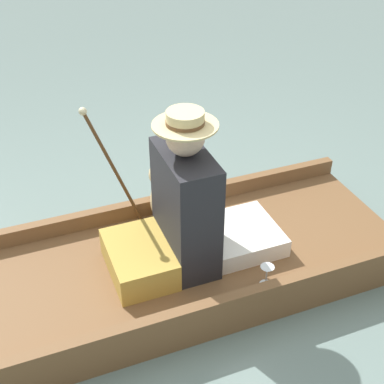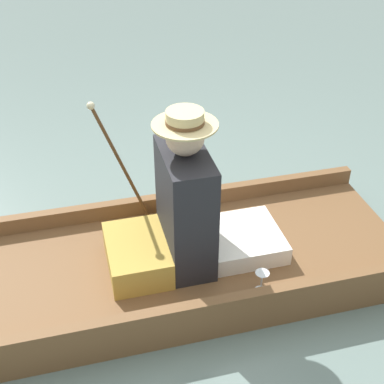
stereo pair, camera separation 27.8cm
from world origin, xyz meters
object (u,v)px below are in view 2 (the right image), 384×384
(walking_cane, at_px, (116,155))
(wine_glass, at_px, (262,277))
(seated_person, at_px, (197,207))
(teddy_bear, at_px, (170,191))

(walking_cane, bearing_deg, wine_glass, 38.57)
(seated_person, bearing_deg, teddy_bear, -168.92)
(wine_glass, distance_m, walking_cane, 1.06)
(walking_cane, bearing_deg, seated_person, 41.48)
(seated_person, bearing_deg, wine_glass, 36.04)
(seated_person, relative_size, walking_cane, 1.11)
(seated_person, relative_size, wine_glass, 7.10)
(teddy_bear, relative_size, wine_glass, 3.35)
(teddy_bear, height_order, walking_cane, walking_cane)
(seated_person, height_order, wine_glass, seated_person)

